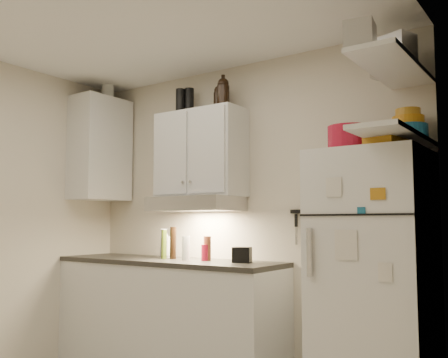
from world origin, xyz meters
The scene contains 34 objects.
ceiling centered at (0.00, 0.00, 2.61)m, with size 3.20×3.00×0.02m, color white.
back_wall centered at (0.00, 1.51, 1.30)m, with size 3.20×0.02×2.60m, color beige.
right_wall centered at (1.61, 0.00, 1.30)m, with size 0.02×3.00×2.60m, color beige.
base_cabinet centered at (-0.55, 1.20, 0.44)m, with size 2.10×0.60×0.88m, color silver.
countertop centered at (-0.55, 1.20, 0.90)m, with size 2.10×0.62×0.04m, color #2D2A26.
upper_cabinet centered at (-0.30, 1.33, 1.83)m, with size 0.80×0.33×0.75m, color silver.
side_cabinet centered at (-1.44, 1.20, 1.95)m, with size 0.33×0.55×1.00m, color silver.
range_hood centered at (-0.30, 1.27, 1.39)m, with size 0.76×0.46×0.12m, color silver.
fridge centered at (1.25, 1.16, 0.85)m, with size 0.70×0.68×1.70m, color white.
shelf_hi centered at (1.45, 1.02, 2.20)m, with size 0.30×0.95×0.03m, color silver.
shelf_lo centered at (1.45, 1.02, 1.76)m, with size 0.30×0.95×0.03m, color silver.
knife_strip centered at (0.70, 1.49, 1.32)m, with size 0.42×0.02×0.03m, color black.
dutch_oven centered at (1.16, 0.99, 1.78)m, with size 0.26×0.26×0.15m, color #AD142F.
book_stack centered at (1.41, 0.98, 1.74)m, with size 0.19×0.24×0.08m, color #BB7B17.
spice_jar centered at (1.31, 1.08, 1.75)m, with size 0.06×0.06×0.11m, color silver.
stock_pot centered at (1.39, 1.24, 2.33)m, with size 0.31×0.31×0.22m, color silver.
tin_a centered at (1.48, 1.01, 2.30)m, with size 0.18×0.16×0.18m, color #AAAAAD.
tin_b centered at (1.37, 0.65, 2.30)m, with size 0.16×0.16×0.16m, color #AAAAAD.
bowl_teal centered at (1.45, 1.32, 1.83)m, with size 0.26×0.26×0.10m, color #175B81.
bowl_orange centered at (1.45, 1.34, 1.91)m, with size 0.21×0.21×0.06m, color orange.
bowl_yellow centered at (1.45, 1.34, 1.97)m, with size 0.16×0.16×0.05m, color #C48922.
plates centered at (1.40, 1.01, 1.80)m, with size 0.23×0.23×0.06m, color #175B81.
growler_a centered at (-0.14, 1.39, 2.31)m, with size 0.10×0.10×0.23m, color black, non-canonical shape.
growler_b centered at (-0.03, 1.29, 2.32)m, with size 0.11×0.11×0.25m, color black, non-canonical shape.
thermos_a centered at (-0.47, 1.38, 2.32)m, with size 0.08×0.08×0.24m, color black.
thermos_b centered at (-0.53, 1.32, 2.32)m, with size 0.08×0.08×0.23m, color black.
side_jar centered at (-1.42, 1.27, 2.53)m, with size 0.12×0.12×0.16m, color silver.
soap_bottle centered at (-0.69, 1.33, 1.06)m, with size 0.11×0.11×0.29m, color silver.
pepper_mill centered at (-0.17, 1.26, 1.02)m, with size 0.06×0.06×0.20m, color brown.
oil_bottle centered at (-0.60, 1.20, 1.05)m, with size 0.05×0.05×0.25m, color #58721C.
vinegar_bottle centered at (-0.52, 1.24, 1.06)m, with size 0.06×0.06×0.28m, color black.
clear_bottle centered at (-0.35, 1.20, 1.02)m, with size 0.07×0.07×0.20m, color silver.
red_jar centered at (-0.18, 1.24, 0.99)m, with size 0.07×0.07×0.13m, color #AD142F.
caddy centered at (0.18, 1.25, 0.98)m, with size 0.14×0.10×0.12m, color black.
Camera 1 is at (2.32, -2.07, 1.23)m, focal length 40.00 mm.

